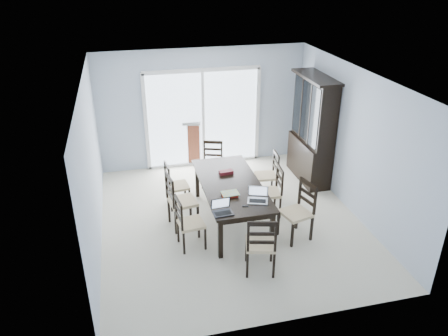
{
  "coord_description": "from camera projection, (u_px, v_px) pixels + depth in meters",
  "views": [
    {
      "loc": [
        -1.66,
        -6.43,
        4.27
      ],
      "look_at": [
        -0.12,
        0.0,
        1.06
      ],
      "focal_mm": 35.0,
      "sensor_mm": 36.0,
      "label": 1
    }
  ],
  "objects": [
    {
      "name": "wall_left",
      "position": [
        91.0,
        168.0,
        6.8
      ],
      "size": [
        0.02,
        5.0,
        2.6
      ],
      "primitive_type": "cube",
      "color": "#ABB9CC",
      "rests_on": "floor"
    },
    {
      "name": "chair_end_far",
      "position": [
        213.0,
        159.0,
        8.89
      ],
      "size": [
        0.5,
        0.51,
        1.05
      ],
      "rotation": [
        0.0,
        0.0,
        2.8
      ],
      "color": "black",
      "rests_on": "floor"
    },
    {
      "name": "laptop_dark",
      "position": [
        223.0,
        211.0,
        6.6
      ],
      "size": [
        0.32,
        0.23,
        0.21
      ],
      "rotation": [
        0.0,
        0.0,
        0.06
      ],
      "color": "black",
      "rests_on": "dining_table"
    },
    {
      "name": "chair_right_mid",
      "position": [
        274.0,
        186.0,
        7.81
      ],
      "size": [
        0.45,
        0.44,
        1.08
      ],
      "rotation": [
        0.0,
        0.0,
        1.48
      ],
      "color": "black",
      "rests_on": "floor"
    },
    {
      "name": "balcony",
      "position": [
        196.0,
        148.0,
        10.92
      ],
      "size": [
        4.5,
        2.0,
        0.1
      ],
      "primitive_type": "cube",
      "color": "gray",
      "rests_on": "ground"
    },
    {
      "name": "chair_left_far",
      "position": [
        173.0,
        181.0,
        8.04
      ],
      "size": [
        0.43,
        0.42,
        1.02
      ],
      "rotation": [
        0.0,
        0.0,
        -1.47
      ],
      "color": "black",
      "rests_on": "floor"
    },
    {
      "name": "chair_right_far",
      "position": [
        271.0,
        170.0,
        8.45
      ],
      "size": [
        0.43,
        0.42,
        1.03
      ],
      "rotation": [
        0.0,
        0.0,
        1.48
      ],
      "color": "black",
      "rests_on": "floor"
    },
    {
      "name": "chair_left_mid",
      "position": [
        177.0,
        196.0,
        7.38
      ],
      "size": [
        0.52,
        0.51,
        1.17
      ],
      "rotation": [
        0.0,
        0.0,
        -1.41
      ],
      "color": "black",
      "rests_on": "floor"
    },
    {
      "name": "game_box",
      "position": [
        226.0,
        172.0,
        7.82
      ],
      "size": [
        0.26,
        0.15,
        0.06
      ],
      "primitive_type": "cube",
      "rotation": [
        0.0,
        0.0,
        0.11
      ],
      "color": "#4F0F1F",
      "rests_on": "dining_table"
    },
    {
      "name": "sliding_door",
      "position": [
        203.0,
        118.0,
        9.53
      ],
      "size": [
        2.52,
        0.05,
        2.18
      ],
      "color": "silver",
      "rests_on": "floor"
    },
    {
      "name": "railing",
      "position": [
        189.0,
        112.0,
        11.53
      ],
      "size": [
        4.5,
        0.06,
        1.1
      ],
      "primitive_type": "cube",
      "color": "#99999E",
      "rests_on": "balcony"
    },
    {
      "name": "chair_end_near",
      "position": [
        261.0,
        240.0,
        6.27
      ],
      "size": [
        0.52,
        0.53,
        1.13
      ],
      "rotation": [
        0.0,
        0.0,
        -0.25
      ],
      "color": "black",
      "rests_on": "floor"
    },
    {
      "name": "back_wall",
      "position": [
        203.0,
        108.0,
        9.45
      ],
      "size": [
        4.5,
        0.02,
        2.6
      ],
      "primitive_type": "cube",
      "color": "#ABB9CC",
      "rests_on": "floor"
    },
    {
      "name": "laptop_silver",
      "position": [
        258.0,
        199.0,
        6.93
      ],
      "size": [
        0.38,
        0.32,
        0.22
      ],
      "rotation": [
        0.0,
        0.0,
        -0.34
      ],
      "color": "#B4B4B6",
      "rests_on": "dining_table"
    },
    {
      "name": "hot_tub",
      "position": [
        162.0,
        130.0,
        10.47
      ],
      "size": [
        2.33,
        2.18,
        1.01
      ],
      "rotation": [
        0.0,
        0.0,
        -0.25
      ],
      "color": "maroon",
      "rests_on": "balcony"
    },
    {
      "name": "book_stack",
      "position": [
        230.0,
        194.0,
        7.12
      ],
      "size": [
        0.29,
        0.23,
        0.05
      ],
      "rotation": [
        0.0,
        0.0,
        -0.08
      ],
      "color": "maroon",
      "rests_on": "dining_table"
    },
    {
      "name": "ceiling",
      "position": [
        232.0,
        77.0,
        6.7
      ],
      "size": [
        5.0,
        5.0,
        0.0
      ],
      "primitive_type": "plane",
      "rotation": [
        3.14,
        0.0,
        0.0
      ],
      "color": "white",
      "rests_on": "back_wall"
    },
    {
      "name": "cell_phone",
      "position": [
        245.0,
        206.0,
        6.82
      ],
      "size": [
        0.11,
        0.07,
        0.01
      ],
      "primitive_type": "cube",
      "rotation": [
        0.0,
        0.0,
        -0.27
      ],
      "color": "black",
      "rests_on": "dining_table"
    },
    {
      "name": "floor",
      "position": [
        231.0,
        220.0,
        7.84
      ],
      "size": [
        5.0,
        5.0,
        0.0
      ],
      "primitive_type": "plane",
      "color": "beige",
      "rests_on": "ground"
    },
    {
      "name": "chair_left_near",
      "position": [
        185.0,
        218.0,
        6.88
      ],
      "size": [
        0.45,
        0.44,
        1.05
      ],
      "rotation": [
        0.0,
        0.0,
        -1.45
      ],
      "color": "black",
      "rests_on": "floor"
    },
    {
      "name": "chair_right_near",
      "position": [
        301.0,
        204.0,
        7.14
      ],
      "size": [
        0.55,
        0.54,
        1.16
      ],
      "rotation": [
        0.0,
        0.0,
        1.84
      ],
      "color": "black",
      "rests_on": "floor"
    },
    {
      "name": "china_hutch",
      "position": [
        312.0,
        131.0,
        8.88
      ],
      "size": [
        0.5,
        1.38,
        2.2
      ],
      "color": "black",
      "rests_on": "floor"
    },
    {
      "name": "dining_table",
      "position": [
        231.0,
        187.0,
        7.54
      ],
      "size": [
        1.0,
        2.2,
        0.75
      ],
      "color": "black",
      "rests_on": "floor"
    },
    {
      "name": "wall_right",
      "position": [
        354.0,
        142.0,
        7.74
      ],
      "size": [
        0.02,
        5.0,
        2.6
      ],
      "primitive_type": "cube",
      "color": "#ABB9CC",
      "rests_on": "floor"
    }
  ]
}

